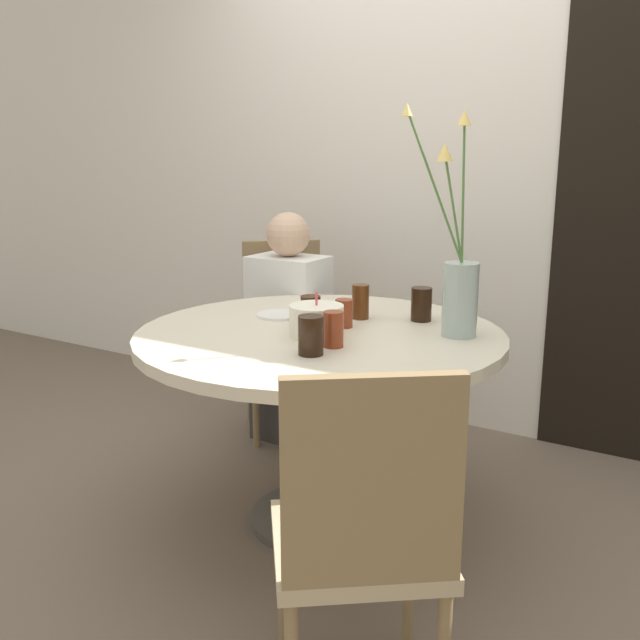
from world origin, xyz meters
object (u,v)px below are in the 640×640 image
object	(u,v)px
drink_glass_0	(333,329)
person_woman	(289,335)
chair_near_front	(363,530)
drink_glass_4	(311,335)
side_plate	(279,315)
chair_right_flank	(285,324)
drink_glass_5	(311,309)
drink_glass_2	(344,313)
drink_glass_3	(421,304)
flower_vase	(459,283)
birthday_cake	(316,321)
drink_glass_1	(360,302)

from	to	relation	value
drink_glass_0	person_woman	xyz separation A→B (m)	(-0.68, 0.76, -0.28)
chair_near_front	drink_glass_0	world-z (taller)	chair_near_front
person_woman	drink_glass_4	bearing A→B (deg)	-52.45
person_woman	side_plate	bearing A→B (deg)	-59.54
chair_right_flank	drink_glass_5	xyz separation A→B (m)	(0.55, -0.64, 0.26)
chair_right_flank	person_woman	world-z (taller)	person_woman
chair_right_flank	drink_glass_2	xyz separation A→B (m)	(0.69, -0.63, 0.26)
side_plate	drink_glass_3	world-z (taller)	drink_glass_3
drink_glass_0	flower_vase	bearing A→B (deg)	50.31
birthday_cake	drink_glass_0	xyz separation A→B (m)	(0.12, -0.08, 0.00)
drink_glass_3	drink_glass_5	bearing A→B (deg)	-143.57
person_woman	birthday_cake	bearing A→B (deg)	-49.85
chair_right_flank	drink_glass_1	size ratio (longest dim) A/B	7.08
drink_glass_3	drink_glass_4	xyz separation A→B (m)	(-0.11, -0.59, -0.00)
chair_right_flank	side_plate	size ratio (longest dim) A/B	5.26
chair_near_front	drink_glass_5	distance (m)	1.13
drink_glass_5	chair_right_flank	bearing A→B (deg)	130.89
drink_glass_1	drink_glass_0	bearing A→B (deg)	-73.86
drink_glass_2	drink_glass_5	world-z (taller)	same
drink_glass_3	chair_right_flank	bearing A→B (deg)	155.87
side_plate	person_woman	bearing A→B (deg)	120.46
chair_near_front	drink_glass_2	size ratio (longest dim) A/B	9.06
drink_glass_0	drink_glass_4	world-z (taller)	drink_glass_4
drink_glass_5	drink_glass_0	bearing A→B (deg)	-45.05
flower_vase	birthday_cake	bearing A→B (deg)	-147.17
drink_glass_3	person_woman	size ratio (longest dim) A/B	0.12
chair_right_flank	drink_glass_1	bearing A→B (deg)	-77.28
flower_vase	drink_glass_2	xyz separation A→B (m)	(-0.39, -0.10, -0.13)
drink_glass_3	person_woman	bearing A→B (deg)	160.40
side_plate	drink_glass_4	size ratio (longest dim) A/B	1.42
drink_glass_1	drink_glass_5	xyz separation A→B (m)	(-0.12, -0.16, -0.01)
birthday_cake	drink_glass_4	xyz separation A→B (m)	(0.10, -0.20, 0.01)
side_plate	drink_glass_2	size ratio (longest dim) A/B	1.72
flower_vase	drink_glass_3	xyz separation A→B (m)	(-0.19, 0.14, -0.12)
drink_glass_0	drink_glass_4	bearing A→B (deg)	-97.62
chair_right_flank	birthday_cake	bearing A→B (deg)	-91.33
drink_glass_2	birthday_cake	bearing A→B (deg)	-95.81
drink_glass_4	chair_right_flank	bearing A→B (deg)	128.08
drink_glass_2	person_woman	size ratio (longest dim) A/B	0.09
flower_vase	drink_glass_3	bearing A→B (deg)	144.63
chair_right_flank	side_plate	xyz separation A→B (m)	(0.40, -0.61, 0.22)
chair_right_flank	chair_near_front	distance (m)	1.94
drink_glass_2	drink_glass_4	distance (m)	0.37
drink_glass_1	drink_glass_3	bearing A→B (deg)	22.68
birthday_cake	drink_glass_0	world-z (taller)	birthday_cake
side_plate	drink_glass_0	size ratio (longest dim) A/B	1.49
chair_near_front	drink_glass_3	distance (m)	1.19
drink_glass_4	side_plate	bearing A→B (deg)	135.12
chair_right_flank	drink_glass_1	xyz separation A→B (m)	(0.68, -0.48, 0.28)
chair_near_front	birthday_cake	size ratio (longest dim) A/B	4.94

